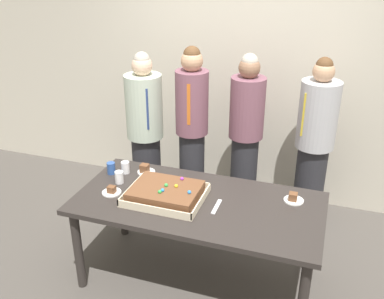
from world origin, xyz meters
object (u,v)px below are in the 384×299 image
at_px(plated_slice_near_right, 112,191).
at_px(person_green_shirt_behind, 145,134).
at_px(person_striped_tie_right, 314,143).
at_px(plated_slice_near_left, 293,199).
at_px(person_serving_front, 246,137).
at_px(plated_slice_far_left, 145,170).
at_px(drink_cup_nearest, 111,168).
at_px(person_far_right_suit, 192,133).
at_px(drink_cup_middle, 125,167).
at_px(party_table, 198,210).
at_px(drink_cup_far_end, 119,177).
at_px(cake_server_utensil, 217,207).
at_px(sheet_cake, 166,193).

bearing_deg(plated_slice_near_right, person_green_shirt_behind, 98.76).
bearing_deg(person_green_shirt_behind, person_striped_tie_right, 67.79).
bearing_deg(plated_slice_near_left, person_serving_front, 124.43).
bearing_deg(person_striped_tie_right, plated_slice_far_left, -16.86).
bearing_deg(drink_cup_nearest, person_far_right_suit, 55.29).
xyz_separation_m(plated_slice_near_left, drink_cup_middle, (-1.41, 0.00, 0.03)).
height_order(party_table, person_serving_front, person_serving_front).
height_order(drink_cup_far_end, cake_server_utensil, drink_cup_far_end).
bearing_deg(person_striped_tie_right, drink_cup_middle, -18.29).
distance_m(drink_cup_middle, cake_server_utensil, 0.92).
distance_m(drink_cup_far_end, person_striped_tie_right, 1.81).
xyz_separation_m(sheet_cake, person_green_shirt_behind, (-0.58, 0.90, 0.05)).
distance_m(sheet_cake, person_serving_front, 1.14).
height_order(plated_slice_near_left, drink_cup_far_end, drink_cup_far_end).
bearing_deg(drink_cup_middle, plated_slice_near_left, -0.11).
relative_size(plated_slice_near_left, drink_cup_middle, 1.50).
xyz_separation_m(party_table, drink_cup_middle, (-0.72, 0.24, 0.13)).
height_order(party_table, sheet_cake, sheet_cake).
bearing_deg(drink_cup_middle, person_green_shirt_behind, 98.85).
height_order(sheet_cake, person_far_right_suit, person_far_right_suit).
bearing_deg(plated_slice_far_left, sheet_cake, -45.89).
relative_size(party_table, plated_slice_near_left, 12.47).
bearing_deg(person_serving_front, person_green_shirt_behind, -60.37).
bearing_deg(person_striped_tie_right, cake_server_utensil, 13.28).
height_order(plated_slice_far_left, drink_cup_nearest, drink_cup_nearest).
bearing_deg(drink_cup_nearest, person_serving_front, 41.46).
bearing_deg(person_far_right_suit, plated_slice_near_right, -24.53).
distance_m(plated_slice_near_left, person_green_shirt_behind, 1.63).
distance_m(plated_slice_far_left, person_striped_tie_right, 1.58).
distance_m(drink_cup_middle, person_striped_tie_right, 1.74).
relative_size(party_table, person_serving_front, 1.13).
bearing_deg(drink_cup_nearest, plated_slice_near_left, 1.82).
height_order(party_table, plated_slice_near_right, plated_slice_near_right).
height_order(drink_cup_far_end, person_far_right_suit, person_far_right_suit).
bearing_deg(person_green_shirt_behind, drink_cup_nearest, -33.44).
bearing_deg(person_green_shirt_behind, person_far_right_suit, 59.90).
relative_size(plated_slice_far_left, drink_cup_nearest, 1.50).
relative_size(drink_cup_middle, person_far_right_suit, 0.06).
height_order(drink_cup_nearest, drink_cup_far_end, same).
height_order(plated_slice_far_left, person_striped_tie_right, person_striped_tie_right).
xyz_separation_m(person_green_shirt_behind, person_far_right_suit, (0.47, 0.02, 0.06)).
distance_m(plated_slice_near_right, drink_cup_nearest, 0.33).
distance_m(plated_slice_near_left, person_serving_front, 0.98).
bearing_deg(plated_slice_near_right, plated_slice_far_left, 74.74).
height_order(plated_slice_near_right, person_far_right_suit, person_far_right_suit).
relative_size(plated_slice_near_left, cake_server_utensil, 0.75).
height_order(person_serving_front, person_striped_tie_right, person_serving_front).
height_order(person_serving_front, person_far_right_suit, person_far_right_suit).
bearing_deg(person_far_right_suit, sheet_cake, 0.02).
distance_m(plated_slice_far_left, drink_cup_nearest, 0.29).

